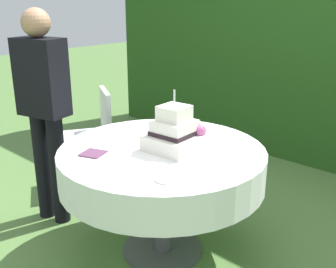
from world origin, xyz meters
TOP-DOWN VIEW (x-y plane):
  - ground_plane at (0.00, 0.00)m, footprint 20.00×20.00m
  - foliage_hedge at (0.00, 2.28)m, footprint 5.27×0.40m
  - cake_table at (0.00, 0.00)m, footprint 1.32×1.32m
  - wedding_cake at (0.06, 0.05)m, footprint 0.33×0.33m
  - serving_plate_near at (0.33, -0.33)m, footprint 0.11×0.11m
  - serving_plate_far at (-0.23, 0.23)m, footprint 0.12×0.12m
  - napkin_stack at (-0.25, -0.35)m, footprint 0.17×0.17m
  - garden_chair at (-1.16, 0.35)m, footprint 0.55×0.55m
  - standing_person at (-0.93, -0.26)m, footprint 0.40×0.28m

SIDE VIEW (x-z plane):
  - ground_plane at x=0.00m, z-range 0.00..0.00m
  - garden_chair at x=-1.16m, z-range 0.10..0.99m
  - cake_table at x=0.00m, z-range 0.26..1.01m
  - napkin_stack at x=-0.25m, z-range 0.75..0.76m
  - serving_plate_near at x=0.33m, z-range 0.75..0.77m
  - serving_plate_far at x=-0.23m, z-range 0.75..0.77m
  - wedding_cake at x=0.06m, z-range 0.67..1.05m
  - standing_person at x=-0.93m, z-range 0.13..1.73m
  - foliage_hedge at x=0.00m, z-range 0.00..2.85m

